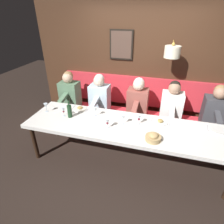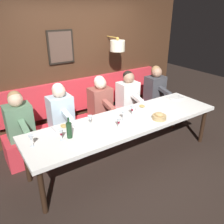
{
  "view_description": "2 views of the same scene",
  "coord_description": "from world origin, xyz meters",
  "px_view_note": "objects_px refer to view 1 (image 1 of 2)",
  "views": [
    {
      "loc": [
        -2.43,
        -0.46,
        2.36
      ],
      "look_at": [
        0.05,
        0.25,
        0.92
      ],
      "focal_mm": 29.74,
      "sensor_mm": 36.0,
      "label": 1
    },
    {
      "loc": [
        -2.61,
        2.01,
        2.38
      ],
      "look_at": [
        0.05,
        0.25,
        0.92
      ],
      "focal_mm": 37.19,
      "sensor_mm": 36.0,
      "label": 2
    }
  ],
  "objects_px": {
    "diner_nearest": "(215,108)",
    "wine_glass_0": "(107,122)",
    "diner_farthest": "(70,91)",
    "wine_glass_3": "(95,110)",
    "diner_far": "(100,94)",
    "diner_near": "(172,103)",
    "bread_bowl": "(153,137)",
    "diner_middle": "(138,99)",
    "wine_glass_4": "(63,110)",
    "dining_table": "(126,128)",
    "wine_bottle": "(70,111)",
    "wine_glass_5": "(46,106)",
    "wine_glass_2": "(139,118)",
    "wine_glass_1": "(123,118)"
  },
  "relations": [
    {
      "from": "diner_far",
      "to": "wine_glass_3",
      "type": "height_order",
      "value": "diner_far"
    },
    {
      "from": "wine_bottle",
      "to": "wine_glass_1",
      "type": "bearing_deg",
      "value": -88.41
    },
    {
      "from": "diner_far",
      "to": "wine_glass_1",
      "type": "relative_size",
      "value": 4.82
    },
    {
      "from": "wine_bottle",
      "to": "wine_glass_2",
      "type": "bearing_deg",
      "value": -85.25
    },
    {
      "from": "diner_near",
      "to": "wine_glass_1",
      "type": "distance_m",
      "value": 1.14
    },
    {
      "from": "bread_bowl",
      "to": "wine_glass_0",
      "type": "bearing_deg",
      "value": 80.6
    },
    {
      "from": "wine_glass_5",
      "to": "bread_bowl",
      "type": "distance_m",
      "value": 1.94
    },
    {
      "from": "dining_table",
      "to": "wine_bottle",
      "type": "relative_size",
      "value": 10.84
    },
    {
      "from": "wine_glass_3",
      "to": "wine_glass_5",
      "type": "bearing_deg",
      "value": 95.9
    },
    {
      "from": "diner_farthest",
      "to": "wine_bottle",
      "type": "xyz_separation_m",
      "value": [
        -0.88,
        -0.46,
        0.04
      ]
    },
    {
      "from": "diner_near",
      "to": "bread_bowl",
      "type": "bearing_deg",
      "value": 167.81
    },
    {
      "from": "wine_glass_2",
      "to": "bread_bowl",
      "type": "height_order",
      "value": "wine_glass_2"
    },
    {
      "from": "wine_bottle",
      "to": "diner_far",
      "type": "bearing_deg",
      "value": -14.3
    },
    {
      "from": "diner_near",
      "to": "wine_glass_0",
      "type": "relative_size",
      "value": 4.82
    },
    {
      "from": "wine_glass_3",
      "to": "wine_glass_4",
      "type": "relative_size",
      "value": 1.0
    },
    {
      "from": "diner_middle",
      "to": "wine_glass_2",
      "type": "bearing_deg",
      "value": -169.9
    },
    {
      "from": "wine_glass_2",
      "to": "wine_glass_4",
      "type": "distance_m",
      "value": 1.28
    },
    {
      "from": "diner_farthest",
      "to": "wine_glass_3",
      "type": "height_order",
      "value": "diner_farthest"
    },
    {
      "from": "diner_farthest",
      "to": "wine_glass_5",
      "type": "distance_m",
      "value": 0.83
    },
    {
      "from": "dining_table",
      "to": "diner_farthest",
      "type": "xyz_separation_m",
      "value": [
        0.88,
        1.44,
        0.13
      ]
    },
    {
      "from": "diner_near",
      "to": "diner_middle",
      "type": "relative_size",
      "value": 1.0
    },
    {
      "from": "diner_far",
      "to": "wine_glass_1",
      "type": "xyz_separation_m",
      "value": [
        -0.86,
        -0.69,
        0.04
      ]
    },
    {
      "from": "wine_glass_0",
      "to": "wine_glass_2",
      "type": "height_order",
      "value": "same"
    },
    {
      "from": "wine_bottle",
      "to": "diner_near",
      "type": "bearing_deg",
      "value": -62.14
    },
    {
      "from": "wine_glass_0",
      "to": "wine_glass_5",
      "type": "bearing_deg",
      "value": 80.29
    },
    {
      "from": "diner_farthest",
      "to": "wine_glass_3",
      "type": "relative_size",
      "value": 4.82
    },
    {
      "from": "wine_glass_2",
      "to": "dining_table",
      "type": "bearing_deg",
      "value": 118.24
    },
    {
      "from": "bread_bowl",
      "to": "wine_glass_4",
      "type": "bearing_deg",
      "value": 80.1
    },
    {
      "from": "diner_nearest",
      "to": "wine_glass_0",
      "type": "xyz_separation_m",
      "value": [
        -1.03,
        1.7,
        0.04
      ]
    },
    {
      "from": "dining_table",
      "to": "wine_glass_2",
      "type": "xyz_separation_m",
      "value": [
        0.1,
        -0.18,
        0.17
      ]
    },
    {
      "from": "diner_nearest",
      "to": "wine_glass_2",
      "type": "bearing_deg",
      "value": 122.03
    },
    {
      "from": "diner_far",
      "to": "wine_glass_4",
      "type": "distance_m",
      "value": 0.95
    },
    {
      "from": "diner_near",
      "to": "wine_glass_1",
      "type": "bearing_deg",
      "value": 138.81
    },
    {
      "from": "diner_far",
      "to": "diner_farthest",
      "type": "bearing_deg",
      "value": 90.0
    },
    {
      "from": "diner_nearest",
      "to": "bread_bowl",
      "type": "relative_size",
      "value": 3.6
    },
    {
      "from": "wine_glass_0",
      "to": "wine_glass_2",
      "type": "xyz_separation_m",
      "value": [
        0.25,
        -0.44,
        -0.0
      ]
    },
    {
      "from": "wine_glass_2",
      "to": "wine_glass_5",
      "type": "distance_m",
      "value": 1.65
    },
    {
      "from": "diner_middle",
      "to": "wine_glass_3",
      "type": "height_order",
      "value": "diner_middle"
    },
    {
      "from": "diner_far",
      "to": "wine_bottle",
      "type": "relative_size",
      "value": 2.64
    },
    {
      "from": "diner_middle",
      "to": "wine_glass_0",
      "type": "distance_m",
      "value": 1.08
    },
    {
      "from": "wine_glass_3",
      "to": "wine_bottle",
      "type": "relative_size",
      "value": 0.55
    },
    {
      "from": "wine_glass_3",
      "to": "wine_bottle",
      "type": "distance_m",
      "value": 0.43
    },
    {
      "from": "diner_far",
      "to": "wine_glass_3",
      "type": "distance_m",
      "value": 0.76
    },
    {
      "from": "wine_glass_1",
      "to": "wine_glass_4",
      "type": "bearing_deg",
      "value": 91.42
    },
    {
      "from": "dining_table",
      "to": "wine_glass_4",
      "type": "relative_size",
      "value": 19.84
    },
    {
      "from": "diner_middle",
      "to": "wine_glass_0",
      "type": "relative_size",
      "value": 4.82
    },
    {
      "from": "diner_near",
      "to": "wine_glass_5",
      "type": "distance_m",
      "value": 2.31
    },
    {
      "from": "dining_table",
      "to": "diner_far",
      "type": "height_order",
      "value": "diner_far"
    },
    {
      "from": "wine_glass_3",
      "to": "wine_glass_2",
      "type": "bearing_deg",
      "value": -93.89
    },
    {
      "from": "wine_glass_0",
      "to": "bread_bowl",
      "type": "bearing_deg",
      "value": -99.4
    }
  ]
}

